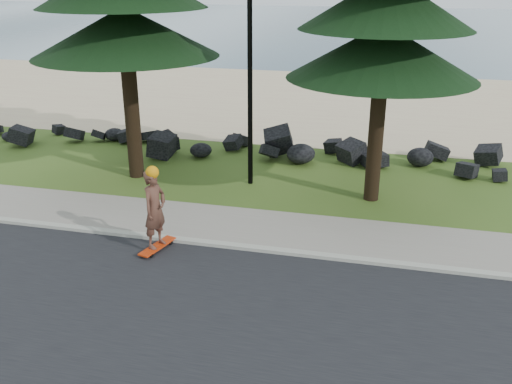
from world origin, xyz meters
TOP-DOWN VIEW (x-y plane):
  - ground at (0.00, 0.00)m, footprint 160.00×160.00m
  - road at (0.00, -4.50)m, footprint 160.00×7.00m
  - kerb at (0.00, -0.90)m, footprint 160.00×0.20m
  - sidewalk at (0.00, 0.20)m, footprint 160.00×2.00m
  - beach_sand at (0.00, 14.50)m, footprint 160.00×15.00m
  - ocean at (0.00, 51.00)m, footprint 160.00×58.00m
  - seawall_boulders at (0.00, 5.60)m, footprint 60.00×2.40m
  - lamp_post at (0.00, 3.20)m, footprint 0.25×0.14m
  - skateboarder at (-0.99, -1.40)m, footprint 0.58×1.10m

SIDE VIEW (x-z plane):
  - ground at x=0.00m, z-range 0.00..0.00m
  - seawall_boulders at x=0.00m, z-range -0.55..0.55m
  - ocean at x=0.00m, z-range 0.00..0.01m
  - beach_sand at x=0.00m, z-range 0.00..0.01m
  - road at x=0.00m, z-range 0.00..0.02m
  - sidewalk at x=0.00m, z-range 0.00..0.08m
  - kerb at x=0.00m, z-range 0.00..0.10m
  - skateboarder at x=-0.99m, z-range 0.01..1.99m
  - lamp_post at x=0.00m, z-range 0.06..8.20m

